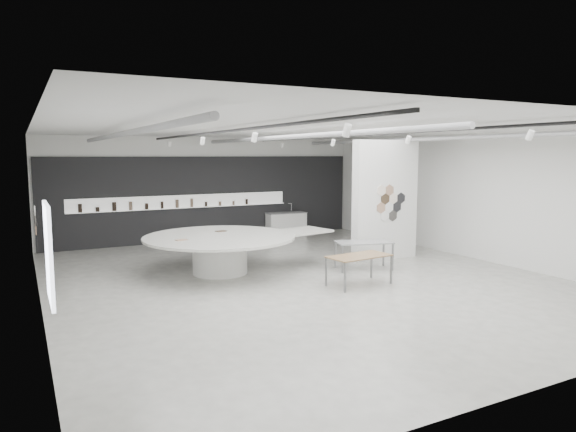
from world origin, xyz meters
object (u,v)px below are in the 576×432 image
partition_column (385,200)px  sample_table_wood (359,258)px  kitchen_counter (286,224)px  display_island (223,249)px  sample_table_stone (364,244)px

partition_column → sample_table_wood: partition_column is taller
sample_table_wood → kitchen_counter: kitchen_counter is taller
display_island → sample_table_wood: bearing=-58.7°
partition_column → sample_table_stone: size_ratio=2.15×
kitchen_counter → sample_table_stone: bearing=-95.7°
partition_column → kitchen_counter: bearing=95.0°
display_island → sample_table_wood: 3.70m
sample_table_wood → sample_table_stone: (1.13, 1.36, 0.03)m
sample_table_wood → kitchen_counter: bearing=75.2°
sample_table_wood → sample_table_stone: sample_table_stone is taller
display_island → sample_table_stone: size_ratio=3.38×
partition_column → sample_table_wood: size_ratio=2.20×
sample_table_stone → kitchen_counter: 6.50m
partition_column → display_island: bearing=174.3°
sample_table_wood → kitchen_counter: size_ratio=1.02×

